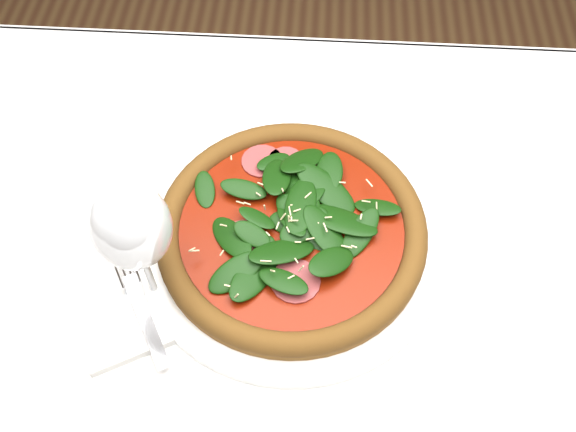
# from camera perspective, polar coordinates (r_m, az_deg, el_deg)

# --- Properties ---
(ground) EXTENTS (6.00, 6.00, 0.00)m
(ground) POSITION_cam_1_polar(r_m,az_deg,el_deg) (1.49, 2.98, -18.47)
(ground) COLOR brown
(ground) RESTS_ON ground
(dining_table) EXTENTS (1.21, 0.81, 0.75)m
(dining_table) POSITION_cam_1_polar(r_m,az_deg,el_deg) (0.88, 4.83, -7.24)
(dining_table) COLOR white
(dining_table) RESTS_ON ground
(plate) EXTENTS (0.39, 0.39, 0.02)m
(plate) POSITION_cam_1_polar(r_m,az_deg,el_deg) (0.80, 0.31, -1.80)
(plate) COLOR white
(plate) RESTS_ON dining_table
(pizza) EXTENTS (0.42, 0.42, 0.04)m
(pizza) POSITION_cam_1_polar(r_m,az_deg,el_deg) (0.78, 0.32, -0.94)
(pizza) COLOR brown
(pizza) RESTS_ON plate
(wine_glass) EXTENTS (0.08, 0.08, 0.20)m
(wine_glass) POSITION_cam_1_polar(r_m,az_deg,el_deg) (0.66, -13.71, -1.10)
(wine_glass) COLOR silver
(wine_glass) RESTS_ON dining_table
(napkin) EXTENTS (0.17, 0.13, 0.01)m
(napkin) POSITION_cam_1_polar(r_m,az_deg,el_deg) (0.76, -12.41, -9.30)
(napkin) COLOR white
(napkin) RESTS_ON dining_table
(fork) EXTENTS (0.10, 0.15, 0.00)m
(fork) POSITION_cam_1_polar(r_m,az_deg,el_deg) (0.77, -13.21, -7.23)
(fork) COLOR silver
(fork) RESTS_ON napkin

